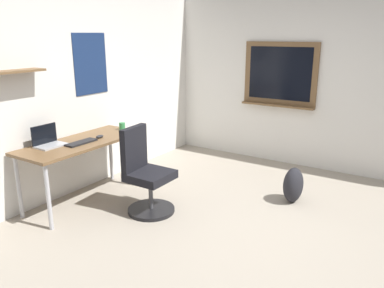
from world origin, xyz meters
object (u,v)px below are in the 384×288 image
(laptop, at_px, (48,141))
(keyboard, at_px, (81,143))
(desk, at_px, (82,147))
(coffee_mug, at_px, (122,126))
(computer_mouse, at_px, (100,136))
(backpack, at_px, (293,185))
(office_chair, at_px, (145,176))

(laptop, distance_m, keyboard, 0.34)
(desk, relative_size, coffee_mug, 16.15)
(laptop, xyz_separation_m, coffee_mug, (0.98, -0.17, -0.01))
(computer_mouse, distance_m, backpack, 2.34)
(keyboard, height_order, coffee_mug, coffee_mug)
(desk, xyz_separation_m, office_chair, (0.17, -0.78, -0.25))
(office_chair, xyz_separation_m, backpack, (1.11, -1.30, -0.20))
(desk, distance_m, backpack, 2.48)
(backpack, bearing_deg, laptop, 126.21)
(computer_mouse, bearing_deg, keyboard, 180.00)
(desk, height_order, laptop, laptop)
(coffee_mug, relative_size, backpack, 0.22)
(keyboard, distance_m, coffee_mug, 0.72)
(computer_mouse, relative_size, backpack, 0.25)
(office_chair, bearing_deg, computer_mouse, 87.47)
(office_chair, height_order, keyboard, office_chair)
(office_chair, bearing_deg, keyboard, 109.60)
(laptop, distance_m, coffee_mug, 0.99)
(keyboard, relative_size, backpack, 0.88)
(keyboard, bearing_deg, laptop, 139.58)
(office_chair, bearing_deg, backpack, -49.32)
(computer_mouse, bearing_deg, laptop, 157.70)
(coffee_mug, bearing_deg, computer_mouse, -173.48)
(laptop, relative_size, computer_mouse, 2.98)
(desk, height_order, backpack, desk)
(laptop, bearing_deg, office_chair, -61.07)
(coffee_mug, bearing_deg, keyboard, -176.01)
(computer_mouse, bearing_deg, coffee_mug, 6.52)
(laptop, height_order, backpack, laptop)
(desk, distance_m, computer_mouse, 0.24)
(desk, relative_size, backpack, 3.54)
(laptop, bearing_deg, backpack, -53.79)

